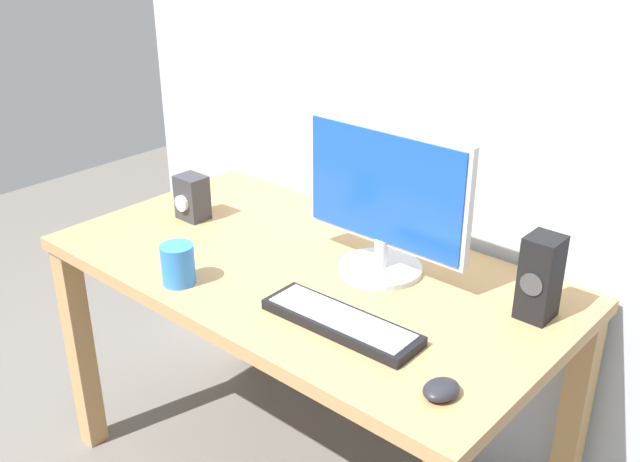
{
  "coord_description": "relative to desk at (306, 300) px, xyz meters",
  "views": [
    {
      "loc": [
        1.19,
        -1.3,
        1.67
      ],
      "look_at": [
        0.05,
        0.0,
        0.87
      ],
      "focal_mm": 41.22,
      "sensor_mm": 36.0,
      "label": 1
    }
  ],
  "objects": [
    {
      "name": "desk",
      "position": [
        0.0,
        0.0,
        0.0
      ],
      "size": [
        1.42,
        0.76,
        0.75
      ],
      "color": "tan",
      "rests_on": "ground_plane"
    },
    {
      "name": "coffee_mug",
      "position": [
        -0.18,
        -0.29,
        0.16
      ],
      "size": [
        0.09,
        0.09,
        0.11
      ],
      "primitive_type": "cylinder",
      "color": "#337FD8",
      "rests_on": "desk"
    },
    {
      "name": "monitor",
      "position": [
        0.17,
        0.12,
        0.31
      ],
      "size": [
        0.49,
        0.22,
        0.4
      ],
      "color": "silver",
      "rests_on": "desk"
    },
    {
      "name": "audio_controller",
      "position": [
        -0.48,
        0.01,
        0.18
      ],
      "size": [
        0.09,
        0.08,
        0.14
      ],
      "color": "#333338",
      "rests_on": "desk"
    },
    {
      "name": "speaker_right",
      "position": [
        0.59,
        0.17,
        0.21
      ],
      "size": [
        0.08,
        0.09,
        0.21
      ],
      "color": "black",
      "rests_on": "desk"
    },
    {
      "name": "mouse",
      "position": [
        0.58,
        -0.24,
        0.12
      ],
      "size": [
        0.08,
        0.09,
        0.03
      ],
      "primitive_type": "ellipsoid",
      "rotation": [
        0.0,
        0.0,
        -0.13
      ],
      "color": "#232328",
      "rests_on": "desk"
    },
    {
      "name": "keyboard_primary",
      "position": [
        0.27,
        -0.17,
        0.12
      ],
      "size": [
        0.4,
        0.13,
        0.03
      ],
      "color": "black",
      "rests_on": "desk"
    }
  ]
}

